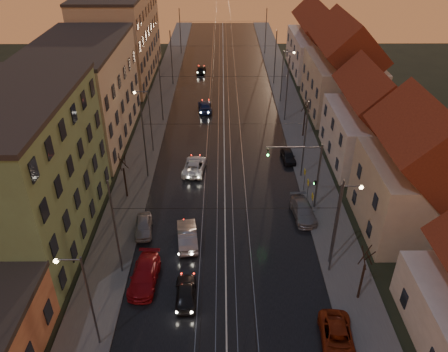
{
  "coord_description": "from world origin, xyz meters",
  "views": [
    {
      "loc": [
        -0.29,
        -17.7,
        25.9
      ],
      "look_at": [
        -0.08,
        20.29,
        2.38
      ],
      "focal_mm": 35.0,
      "sensor_mm": 36.0,
      "label": 1
    }
  ],
  "objects_px": {
    "street_lamp_1": "(340,217)",
    "traffic_light_mast": "(309,169)",
    "parked_left_2": "(144,275)",
    "parked_right_1": "(303,211)",
    "driving_car_3": "(205,106)",
    "driving_car_1": "(187,235)",
    "street_lamp_3": "(284,71)",
    "driving_car_4": "(201,69)",
    "street_lamp_0": "(84,294)",
    "parked_left_3": "(143,226)",
    "street_lamp_2": "(147,115)",
    "driving_car_0": "(186,292)",
    "driving_car_2": "(195,166)",
    "parked_right_2": "(288,156)",
    "parked_right_0": "(337,338)"
  },
  "relations": [
    {
      "from": "traffic_light_mast",
      "to": "driving_car_1",
      "type": "height_order",
      "value": "traffic_light_mast"
    },
    {
      "from": "street_lamp_1",
      "to": "street_lamp_2",
      "type": "distance_m",
      "value": 27.05
    },
    {
      "from": "street_lamp_0",
      "to": "street_lamp_2",
      "type": "xyz_separation_m",
      "value": [
        0.0,
        28.0,
        0.0
      ]
    },
    {
      "from": "parked_left_2",
      "to": "driving_car_2",
      "type": "bearing_deg",
      "value": 82.94
    },
    {
      "from": "driving_car_3",
      "to": "parked_right_0",
      "type": "xyz_separation_m",
      "value": [
        10.37,
        -40.9,
        -0.02
      ]
    },
    {
      "from": "parked_right_2",
      "to": "parked_right_0",
      "type": "bearing_deg",
      "value": -93.5
    },
    {
      "from": "parked_left_3",
      "to": "driving_car_4",
      "type": "bearing_deg",
      "value": 79.35
    },
    {
      "from": "parked_left_2",
      "to": "street_lamp_3",
      "type": "bearing_deg",
      "value": 70.78
    },
    {
      "from": "street_lamp_1",
      "to": "traffic_light_mast",
      "type": "distance_m",
      "value": 8.08
    },
    {
      "from": "driving_car_0",
      "to": "parked_right_0",
      "type": "xyz_separation_m",
      "value": [
        10.68,
        -4.25,
        -0.01
      ]
    },
    {
      "from": "street_lamp_0",
      "to": "street_lamp_2",
      "type": "height_order",
      "value": "same"
    },
    {
      "from": "driving_car_4",
      "to": "parked_right_0",
      "type": "bearing_deg",
      "value": 104.64
    },
    {
      "from": "driving_car_3",
      "to": "parked_right_2",
      "type": "xyz_separation_m",
      "value": [
        10.37,
        -15.08,
        -0.07
      ]
    },
    {
      "from": "street_lamp_0",
      "to": "driving_car_2",
      "type": "distance_m",
      "value": 24.29
    },
    {
      "from": "parked_left_2",
      "to": "driving_car_3",
      "type": "bearing_deg",
      "value": 86.91
    },
    {
      "from": "parked_left_2",
      "to": "driving_car_4",
      "type": "bearing_deg",
      "value": 90.32
    },
    {
      "from": "street_lamp_2",
      "to": "driving_car_4",
      "type": "height_order",
      "value": "street_lamp_2"
    },
    {
      "from": "traffic_light_mast",
      "to": "parked_right_0",
      "type": "bearing_deg",
      "value": -91.39
    },
    {
      "from": "street_lamp_1",
      "to": "traffic_light_mast",
      "type": "bearing_deg",
      "value": 97.91
    },
    {
      "from": "street_lamp_3",
      "to": "parked_right_0",
      "type": "height_order",
      "value": "street_lamp_3"
    },
    {
      "from": "driving_car_1",
      "to": "parked_right_1",
      "type": "relative_size",
      "value": 1.0
    },
    {
      "from": "street_lamp_2",
      "to": "parked_right_0",
      "type": "relative_size",
      "value": 1.66
    },
    {
      "from": "driving_car_4",
      "to": "parked_left_2",
      "type": "height_order",
      "value": "parked_left_2"
    },
    {
      "from": "driving_car_4",
      "to": "traffic_light_mast",
      "type": "bearing_deg",
      "value": 109.3
    },
    {
      "from": "parked_right_1",
      "to": "parked_right_2",
      "type": "height_order",
      "value": "parked_right_1"
    },
    {
      "from": "parked_left_3",
      "to": "parked_right_0",
      "type": "distance_m",
      "value": 19.68
    },
    {
      "from": "driving_car_1",
      "to": "parked_left_2",
      "type": "bearing_deg",
      "value": 50.63
    },
    {
      "from": "street_lamp_0",
      "to": "parked_right_2",
      "type": "bearing_deg",
      "value": 56.91
    },
    {
      "from": "street_lamp_2",
      "to": "traffic_light_mast",
      "type": "height_order",
      "value": "street_lamp_2"
    },
    {
      "from": "traffic_light_mast",
      "to": "parked_right_1",
      "type": "distance_m",
      "value": 4.19
    },
    {
      "from": "driving_car_4",
      "to": "driving_car_0",
      "type": "bearing_deg",
      "value": 94.34
    },
    {
      "from": "street_lamp_0",
      "to": "traffic_light_mast",
      "type": "distance_m",
      "value": 23.42
    },
    {
      "from": "driving_car_0",
      "to": "driving_car_4",
      "type": "xyz_separation_m",
      "value": [
        -0.95,
        53.97,
        -0.04
      ]
    },
    {
      "from": "street_lamp_0",
      "to": "parked_right_2",
      "type": "distance_m",
      "value": 30.9
    },
    {
      "from": "driving_car_2",
      "to": "parked_right_0",
      "type": "bearing_deg",
      "value": 121.46
    },
    {
      "from": "traffic_light_mast",
      "to": "parked_right_0",
      "type": "distance_m",
      "value": 16.66
    },
    {
      "from": "driving_car_3",
      "to": "parked_right_0",
      "type": "bearing_deg",
      "value": 98.99
    },
    {
      "from": "driving_car_0",
      "to": "parked_left_2",
      "type": "bearing_deg",
      "value": -30.19
    },
    {
      "from": "driving_car_3",
      "to": "parked_left_2",
      "type": "bearing_deg",
      "value": 78.61
    },
    {
      "from": "street_lamp_0",
      "to": "driving_car_2",
      "type": "relative_size",
      "value": 1.61
    },
    {
      "from": "traffic_light_mast",
      "to": "driving_car_1",
      "type": "relative_size",
      "value": 1.5
    },
    {
      "from": "driving_car_0",
      "to": "driving_car_2",
      "type": "distance_m",
      "value": 19.18
    },
    {
      "from": "driving_car_0",
      "to": "driving_car_3",
      "type": "relative_size",
      "value": 0.84
    },
    {
      "from": "driving_car_4",
      "to": "parked_right_1",
      "type": "xyz_separation_m",
      "value": [
        11.63,
        -43.5,
        0.05
      ]
    },
    {
      "from": "driving_car_1",
      "to": "parked_right_1",
      "type": "bearing_deg",
      "value": -168.17
    },
    {
      "from": "parked_left_2",
      "to": "parked_right_1",
      "type": "distance_m",
      "value": 16.6
    },
    {
      "from": "street_lamp_2",
      "to": "driving_car_0",
      "type": "distance_m",
      "value": 25.03
    },
    {
      "from": "driving_car_3",
      "to": "driving_car_4",
      "type": "bearing_deg",
      "value": -91.07
    },
    {
      "from": "driving_car_3",
      "to": "street_lamp_1",
      "type": "bearing_deg",
      "value": 104.71
    },
    {
      "from": "street_lamp_3",
      "to": "driving_car_3",
      "type": "distance_m",
      "value": 13.02
    }
  ]
}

